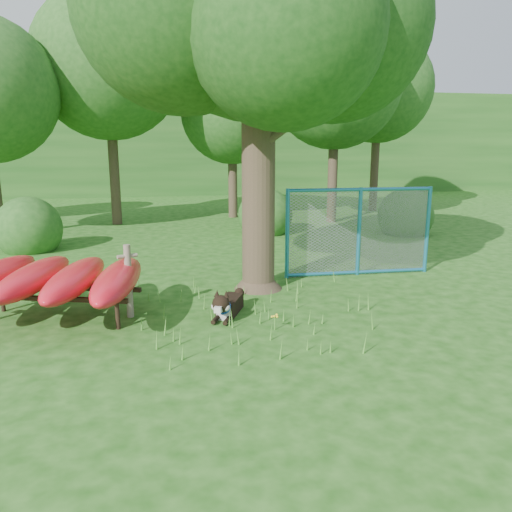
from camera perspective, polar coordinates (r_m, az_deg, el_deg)
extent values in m
plane|color=#184C0F|center=(7.72, 0.22, -9.24)|extent=(80.00, 80.00, 0.00)
cylinder|color=#392C1F|center=(9.84, 0.28, 10.75)|extent=(0.80, 0.80, 5.12)
cone|color=#392C1F|center=(10.18, 0.26, -2.31)|extent=(1.20, 1.20, 0.51)
sphere|color=#164112|center=(10.70, 8.99, 24.55)|extent=(3.68, 3.68, 3.68)
sphere|color=#164112|center=(9.93, -8.50, 26.73)|extent=(3.89, 3.89, 3.89)
sphere|color=#164112|center=(8.78, 3.34, 24.62)|extent=(3.27, 3.27, 3.27)
cylinder|color=#392C1F|center=(9.82, 3.98, 14.90)|extent=(1.46, 0.31, 1.09)
cylinder|color=#392C1F|center=(10.12, -2.66, 17.16)|extent=(0.97, 0.97, 1.05)
cylinder|color=#6D6352|center=(8.67, -14.35, -2.81)|extent=(0.15, 0.15, 1.26)
cylinder|color=#6D6352|center=(8.57, -14.50, 0.00)|extent=(0.34, 0.19, 0.07)
cylinder|color=black|center=(8.26, -15.54, -6.57)|extent=(0.09, 0.09, 0.45)
cylinder|color=black|center=(9.86, -27.00, -4.39)|extent=(0.09, 0.09, 0.45)
cylinder|color=black|center=(8.82, -14.06, -5.26)|extent=(0.09, 0.09, 0.45)
cube|color=black|center=(8.68, -22.88, -4.50)|extent=(2.61, 0.85, 0.07)
cube|color=black|center=(9.22, -21.01, -3.39)|extent=(2.61, 0.85, 0.07)
ellipsoid|color=red|center=(9.06, -24.06, -2.27)|extent=(1.13, 2.77, 0.43)
ellipsoid|color=red|center=(8.72, -19.95, -2.46)|extent=(1.04, 2.77, 0.43)
ellipsoid|color=red|center=(8.43, -15.53, -2.66)|extent=(0.95, 2.76, 0.43)
cube|color=black|center=(8.74, -2.99, -5.68)|extent=(0.58, 0.84, 0.27)
cube|color=silver|center=(8.44, -3.61, -6.44)|extent=(0.29, 0.24, 0.25)
sphere|color=black|center=(8.19, -4.03, -5.48)|extent=(0.29, 0.29, 0.29)
cube|color=silver|center=(8.08, -4.30, -6.06)|extent=(0.17, 0.19, 0.10)
sphere|color=silver|center=(8.21, -4.67, -5.77)|extent=(0.13, 0.13, 0.13)
sphere|color=silver|center=(8.16, -3.46, -5.87)|extent=(0.13, 0.13, 0.13)
cone|color=black|center=(8.21, -4.48, -4.30)|extent=(0.15, 0.16, 0.14)
cone|color=black|center=(8.16, -3.43, -4.38)|extent=(0.12, 0.14, 0.14)
cylinder|color=black|center=(8.34, -4.60, -7.19)|extent=(0.21, 0.34, 0.08)
cylinder|color=black|center=(8.29, -3.26, -7.30)|extent=(0.21, 0.34, 0.08)
sphere|color=black|center=(9.09, -1.93, -4.21)|extent=(0.18, 0.18, 0.18)
torus|color=#1846B8|center=(8.29, -3.84, -5.73)|extent=(0.29, 0.19, 0.28)
cylinder|color=teal|center=(10.85, 3.59, 2.52)|extent=(0.09, 0.09, 1.97)
cylinder|color=teal|center=(11.33, 11.69, 2.72)|extent=(0.09, 0.09, 1.97)
cylinder|color=teal|center=(12.02, 18.99, 2.85)|extent=(0.09, 0.09, 1.97)
cylinder|color=teal|center=(11.22, 11.90, 7.45)|extent=(3.28, 0.14, 0.08)
cylinder|color=teal|center=(11.52, 11.49, -1.83)|extent=(3.28, 0.14, 0.08)
plane|color=gray|center=(11.33, 11.69, 2.72)|extent=(3.28, 0.06, 3.28)
cylinder|color=#519731|center=(7.97, 2.17, -7.67)|extent=(0.02, 0.02, 0.23)
sphere|color=yellow|center=(7.93, 2.17, -6.90)|extent=(0.04, 0.04, 0.04)
sphere|color=yellow|center=(7.97, 2.39, -6.73)|extent=(0.04, 0.04, 0.04)
sphere|color=yellow|center=(7.95, 1.84, -6.94)|extent=(0.04, 0.04, 0.04)
sphere|color=yellow|center=(7.92, 2.43, -6.95)|extent=(0.04, 0.04, 0.04)
sphere|color=yellow|center=(7.90, 2.10, -6.90)|extent=(0.04, 0.04, 0.04)
cylinder|color=#392C1F|center=(19.11, -16.02, 11.35)|extent=(0.36, 0.36, 5.25)
sphere|color=#21531A|center=(19.31, -16.59, 20.27)|extent=(5.20, 5.20, 5.20)
cylinder|color=#392C1F|center=(20.26, -2.69, 9.87)|extent=(0.36, 0.36, 3.85)
sphere|color=#21531A|center=(20.28, -2.76, 16.09)|extent=(4.00, 4.00, 4.00)
cylinder|color=#392C1F|center=(19.14, 8.81, 10.94)|extent=(0.36, 0.36, 4.76)
sphere|color=#21531A|center=(19.26, 9.09, 19.06)|extent=(4.80, 4.80, 4.80)
cylinder|color=#392C1F|center=(23.04, 13.46, 11.17)|extent=(0.36, 0.36, 4.90)
sphere|color=#21531A|center=(23.15, 13.83, 18.11)|extent=(4.60, 4.60, 4.60)
sphere|color=#21531A|center=(15.25, -24.35, 0.59)|extent=(1.80, 1.80, 1.80)
sphere|color=#21531A|center=(17.21, 16.60, 2.43)|extent=(1.80, 1.80, 1.80)
sphere|color=#21531A|center=(16.64, 1.05, 2.62)|extent=(1.80, 1.80, 1.80)
cube|color=#21531A|center=(35.06, -8.78, 12.62)|extent=(80.00, 12.00, 6.00)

